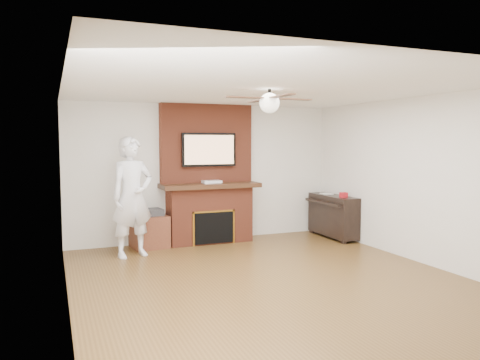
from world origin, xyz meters
name	(u,v)px	position (x,y,z in m)	size (l,w,h in m)	color
room_shell	(269,186)	(0.00, 0.00, 1.25)	(5.36, 5.86, 2.86)	#503517
fireplace	(208,187)	(0.00, 2.55, 1.00)	(1.78, 0.64, 2.50)	brown
tv	(209,150)	(0.00, 2.50, 1.68)	(1.00, 0.08, 0.60)	black
ceiling_fan	(269,102)	(0.00, 0.00, 2.33)	(1.21, 1.21, 0.31)	black
person	(132,197)	(-1.47, 1.93, 0.95)	(0.70, 0.47, 1.90)	silver
side_table	(149,230)	(-1.10, 2.48, 0.31)	(0.64, 0.64, 0.66)	#502517
piano	(333,215)	(2.30, 2.00, 0.43)	(0.46, 1.24, 0.90)	black
cable_box	(212,182)	(0.03, 2.45, 1.10)	(0.34, 0.19, 0.05)	silver
candle_orange	(207,241)	(-0.10, 2.35, 0.06)	(0.07, 0.07, 0.11)	orange
candle_green	(211,241)	(-0.02, 2.36, 0.04)	(0.07, 0.07, 0.09)	#36883A
candle_cream	(214,240)	(0.05, 2.36, 0.05)	(0.07, 0.07, 0.11)	beige
candle_blue	(223,240)	(0.21, 2.35, 0.04)	(0.06, 0.06, 0.08)	#3951AB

